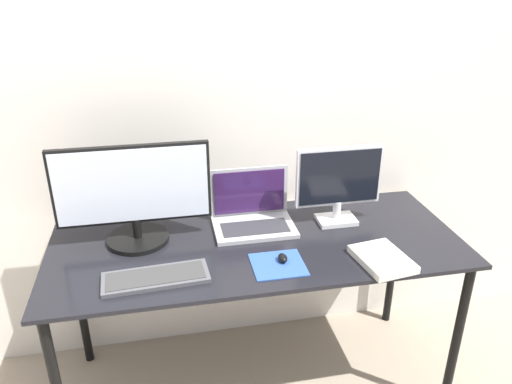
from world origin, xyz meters
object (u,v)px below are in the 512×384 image
Objects in this scene: laptop at (252,212)px; keyboard at (156,277)px; monitor_left at (133,195)px; book at (382,259)px; monitor_right at (339,183)px; mouse at (283,258)px.

keyboard is at bearing -140.77° from laptop.
monitor_left is 0.52m from laptop.
laptop is at bearing 137.45° from book.
monitor_left reaches higher than monitor_right.
monitor_right reaches higher than keyboard.
keyboard is (-0.81, -0.31, -0.18)m from monitor_right.
mouse reaches higher than keyboard.
monitor_left reaches higher than keyboard.
laptop reaches higher than mouse.
mouse is at bearing -26.84° from monitor_left.
monitor_left is at bearing -174.66° from laptop.
laptop is 6.17× the size of mouse.
monitor_left is 1.03m from book.
monitor_left is 10.97× the size of mouse.
monitor_left reaches higher than laptop.
keyboard is at bearing -177.32° from mouse.
mouse is 0.39m from book.
monitor_right is 6.73× the size of mouse.
monitor_left is 0.66m from mouse.
mouse is (0.49, 0.02, 0.01)m from keyboard.
book is (0.38, -0.08, -0.01)m from mouse.
laptop is 0.88× the size of keyboard.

